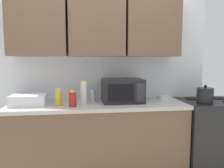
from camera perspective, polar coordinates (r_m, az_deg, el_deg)
wall_back_with_cabinets at (r=2.77m, az=-4.12°, el=9.66°), size 2.93×0.38×2.60m
counter_run at (r=2.70m, az=-3.62°, el=-14.41°), size 2.06×0.63×0.90m
stove_range at (r=3.11m, az=24.06°, el=-12.13°), size 0.76×0.64×0.91m
kettle at (r=2.78m, az=23.09°, el=-2.66°), size 0.19×0.19×0.21m
microwave at (r=2.63m, az=2.75°, el=-1.71°), size 0.48×0.37×0.28m
dish_rack at (r=2.63m, az=-20.82°, el=-3.88°), size 0.38×0.30×0.12m
bottle_yellow_mustard at (r=2.50m, az=-13.77°, el=-3.40°), size 0.07×0.07×0.19m
bottle_clear_tall at (r=2.67m, az=-5.04°, el=-3.14°), size 0.07×0.07×0.15m
bottle_white_jar at (r=2.53m, az=-7.38°, el=-2.19°), size 0.07×0.07×0.28m
bottle_red_sauce at (r=2.41m, az=-10.25°, el=-3.89°), size 0.08×0.08×0.18m
bowl_ceramic_small at (r=2.90m, az=13.25°, el=-3.41°), size 0.14×0.14×0.05m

